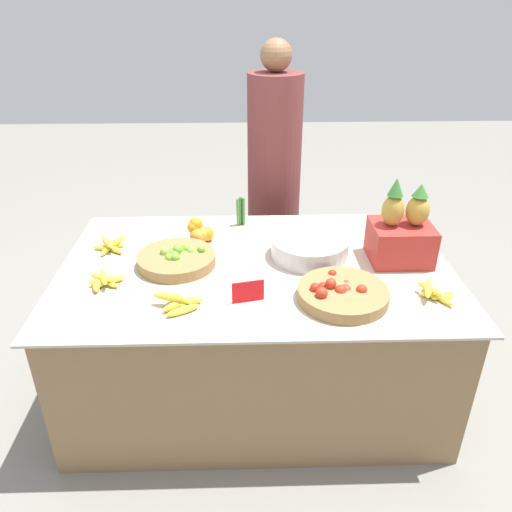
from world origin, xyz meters
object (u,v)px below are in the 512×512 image
at_px(tomato_basket, 342,294).
at_px(produce_crate, 401,234).
at_px(metal_bowl, 309,247).
at_px(lime_bowl, 177,259).
at_px(vendor_person, 274,185).
at_px(price_sign, 248,292).

bearing_deg(tomato_basket, produce_crate, 45.83).
bearing_deg(metal_bowl, lime_bowl, -174.08).
distance_m(tomato_basket, vendor_person, 1.33).
bearing_deg(tomato_basket, vendor_person, 99.18).
xyz_separation_m(tomato_basket, produce_crate, (0.34, 0.35, 0.11)).
distance_m(lime_bowl, metal_bowl, 0.65).
bearing_deg(price_sign, vendor_person, 69.38).
relative_size(lime_bowl, tomato_basket, 0.96).
distance_m(lime_bowl, price_sign, 0.47).
relative_size(metal_bowl, vendor_person, 0.23).
bearing_deg(produce_crate, metal_bowl, 174.19).
bearing_deg(lime_bowl, produce_crate, 1.21).
relative_size(lime_bowl, produce_crate, 0.89).
bearing_deg(lime_bowl, vendor_person, 62.03).
height_order(tomato_basket, metal_bowl, metal_bowl).
distance_m(price_sign, produce_crate, 0.83).
bearing_deg(vendor_person, price_sign, -98.14).
xyz_separation_m(lime_bowl, metal_bowl, (0.65, 0.07, 0.02)).
bearing_deg(produce_crate, price_sign, -154.50).
height_order(tomato_basket, vendor_person, vendor_person).
height_order(lime_bowl, tomato_basket, lime_bowl).
xyz_separation_m(price_sign, vendor_person, (0.19, 1.32, -0.02)).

